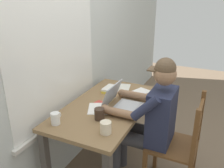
# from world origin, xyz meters

# --- Properties ---
(ground_plane) EXTENTS (8.00, 8.00, 0.00)m
(ground_plane) POSITION_xyz_m (0.00, 0.00, 0.00)
(ground_plane) COLOR brown
(back_wall) EXTENTS (6.00, 0.08, 2.60)m
(back_wall) POSITION_xyz_m (-0.00, 0.42, 1.30)
(back_wall) COLOR beige
(back_wall) RESTS_ON ground
(desk) EXTENTS (1.28, 0.69, 0.74)m
(desk) POSITION_xyz_m (0.00, 0.00, 0.63)
(desk) COLOR olive
(desk) RESTS_ON ground
(seated_person) EXTENTS (0.50, 0.60, 1.26)m
(seated_person) POSITION_xyz_m (0.02, -0.42, 0.69)
(seated_person) COLOR #232842
(seated_person) RESTS_ON ground
(wooden_chair) EXTENTS (0.42, 0.42, 0.95)m
(wooden_chair) POSITION_xyz_m (0.02, -0.70, 0.47)
(wooden_chair) COLOR brown
(wooden_chair) RESTS_ON ground
(laptop) EXTENTS (0.33, 0.31, 0.22)m
(laptop) POSITION_xyz_m (-0.00, -0.14, 0.79)
(laptop) COLOR #ADAFB2
(laptop) RESTS_ON desk
(computer_mouse) EXTENTS (0.06, 0.10, 0.03)m
(computer_mouse) POSITION_xyz_m (0.29, -0.18, 0.75)
(computer_mouse) COLOR #ADAFB2
(computer_mouse) RESTS_ON desk
(coffee_mug_white) EXTENTS (0.12, 0.09, 0.10)m
(coffee_mug_white) POSITION_xyz_m (-0.44, -0.21, 0.79)
(coffee_mug_white) COLOR beige
(coffee_mug_white) RESTS_ON desk
(coffee_mug_dark) EXTENTS (0.12, 0.09, 0.10)m
(coffee_mug_dark) POSITION_xyz_m (-0.27, -0.06, 0.79)
(coffee_mug_dark) COLOR #38281E
(coffee_mug_dark) RESTS_ON desk
(coffee_mug_spare) EXTENTS (0.11, 0.07, 0.10)m
(coffee_mug_spare) POSITION_xyz_m (-0.49, 0.22, 0.79)
(coffee_mug_spare) COLOR white
(coffee_mug_spare) RESTS_ON desk
(book_stack_main) EXTENTS (0.20, 0.14, 0.05)m
(book_stack_main) POSITION_xyz_m (0.31, 0.11, 0.76)
(book_stack_main) COLOR gold
(book_stack_main) RESTS_ON desk
(paper_pile_near_laptop) EXTENTS (0.29, 0.26, 0.00)m
(paper_pile_near_laptop) POSITION_xyz_m (-0.11, 0.04, 0.74)
(paper_pile_near_laptop) COLOR white
(paper_pile_near_laptop) RESTS_ON desk
(paper_pile_back_corner) EXTENTS (0.23, 0.21, 0.01)m
(paper_pile_back_corner) POSITION_xyz_m (0.42, -0.19, 0.74)
(paper_pile_back_corner) COLOR white
(paper_pile_back_corner) RESTS_ON desk
(paper_pile_side) EXTENTS (0.28, 0.22, 0.01)m
(paper_pile_side) POSITION_xyz_m (0.44, 0.03, 0.74)
(paper_pile_side) COLOR silver
(paper_pile_side) RESTS_ON desk
(landscape_photo_print) EXTENTS (0.15, 0.11, 0.00)m
(landscape_photo_print) POSITION_xyz_m (-0.01, 0.09, 0.74)
(landscape_photo_print) COLOR #C63D33
(landscape_photo_print) RESTS_ON desk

